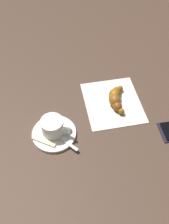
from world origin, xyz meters
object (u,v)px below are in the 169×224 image
object	(u,v)px
saucer	(54,134)
espresso_cup	(53,127)
croissant	(115,98)
napkin	(112,101)
sugar_packet	(44,140)
teaspoon	(54,134)

from	to	relation	value
saucer	espresso_cup	xyz separation A→B (m)	(-0.00, -0.00, 0.03)
espresso_cup	croissant	size ratio (longest dim) A/B	0.72
napkin	saucer	bearing A→B (deg)	8.64
napkin	sugar_packet	bearing A→B (deg)	10.46
sugar_packet	napkin	xyz separation A→B (m)	(-0.25, -0.05, -0.01)
saucer	teaspoon	distance (m)	0.01
croissant	teaspoon	bearing A→B (deg)	7.96
teaspoon	croissant	xyz separation A→B (m)	(-0.22, -0.03, 0.01)
espresso_cup	teaspoon	world-z (taller)	espresso_cup
teaspoon	croissant	bearing A→B (deg)	-172.04
saucer	sugar_packet	bearing A→B (deg)	20.99
saucer	napkin	xyz separation A→B (m)	(-0.21, -0.03, -0.00)
saucer	croissant	distance (m)	0.22
napkin	croissant	xyz separation A→B (m)	(-0.01, 0.01, 0.02)
espresso_cup	croissant	bearing A→B (deg)	-173.67
sugar_packet	napkin	size ratio (longest dim) A/B	0.37
saucer	napkin	distance (m)	0.21
sugar_packet	napkin	distance (m)	0.25
saucer	teaspoon	xyz separation A→B (m)	(0.00, 0.01, 0.01)
saucer	croissant	bearing A→B (deg)	-173.41
espresso_cup	teaspoon	xyz separation A→B (m)	(0.00, 0.01, -0.02)
teaspoon	napkin	world-z (taller)	teaspoon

